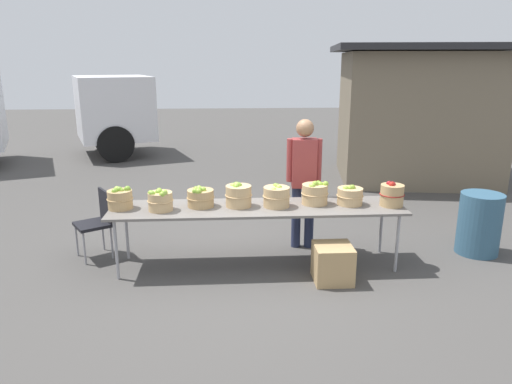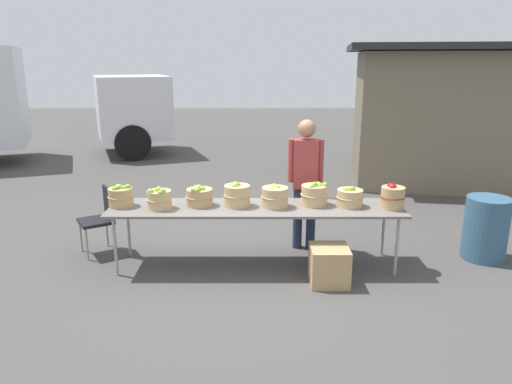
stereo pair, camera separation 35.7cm
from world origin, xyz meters
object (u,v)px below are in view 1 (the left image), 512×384
apple_basket_green_2 (200,197)px  apple_basket_red_0 (392,195)px  vendor_adult (304,174)px  apple_basket_green_6 (350,196)px  trash_barrel (479,224)px  market_table (258,209)px  folding_chair (98,218)px  apple_basket_green_4 (276,196)px  apple_basket_green_0 (120,199)px  apple_basket_green_1 (160,200)px  apple_basket_green_5 (315,193)px  produce_crate (333,263)px  apple_basket_green_3 (238,195)px

apple_basket_green_2 → apple_basket_red_0: (2.29, -0.11, 0.03)m
vendor_adult → apple_basket_green_2: bearing=25.9°
apple_basket_green_6 → trash_barrel: (1.77, 0.18, -0.46)m
market_table → apple_basket_green_6: 1.13m
folding_chair → trash_barrel: (4.89, -0.20, -0.11)m
apple_basket_green_4 → trash_barrel: 2.72m
apple_basket_green_0 → apple_basket_green_4: size_ratio=0.92×
apple_basket_green_0 → apple_basket_green_2: size_ratio=0.92×
market_table → apple_basket_green_4: bearing=-0.8°
apple_basket_green_6 → apple_basket_red_0: (0.49, -0.08, 0.03)m
apple_basket_green_1 → apple_basket_green_5: size_ratio=0.91×
market_table → apple_basket_green_0: (-1.62, 0.03, 0.15)m
apple_basket_red_0 → vendor_adult: 1.16m
folding_chair → apple_basket_red_0: bearing=51.1°
apple_basket_green_6 → apple_basket_red_0: size_ratio=1.07×
apple_basket_green_0 → apple_basket_green_6: apple_basket_green_0 is taller
vendor_adult → trash_barrel: 2.36m
apple_basket_green_1 → produce_crate: bearing=-12.1°
apple_basket_green_0 → apple_basket_red_0: bearing=-1.5°
apple_basket_green_5 → trash_barrel: 2.24m
market_table → apple_basket_red_0: size_ratio=11.53×
apple_basket_green_0 → apple_basket_green_4: apple_basket_green_4 is taller
vendor_adult → trash_barrel: size_ratio=2.15×
apple_basket_green_6 → apple_basket_green_3: bearing=179.6°
apple_basket_green_6 → apple_basket_green_0: bearing=180.0°
market_table → apple_basket_green_6: bearing=1.4°
apple_basket_green_1 → vendor_adult: size_ratio=0.18×
folding_chair → trash_barrel: size_ratio=1.07×
market_table → folding_chair: folding_chair is taller
apple_basket_green_5 → apple_basket_green_6: apple_basket_green_5 is taller
apple_basket_green_6 → vendor_adult: 0.74m
folding_chair → trash_barrel: bearing=56.0°
apple_basket_green_2 → apple_basket_red_0: apple_basket_red_0 is taller
apple_basket_green_0 → apple_basket_green_3: bearing=0.3°
vendor_adult → produce_crate: 1.34m
apple_basket_green_3 → apple_basket_red_0: bearing=-2.9°
apple_basket_green_4 → folding_chair: apple_basket_green_4 is taller
apple_basket_green_1 → apple_basket_green_0: bearing=168.3°
apple_basket_green_0 → vendor_adult: bearing=13.4°
apple_basket_red_0 → apple_basket_green_4: bearing=177.7°
apple_basket_green_0 → apple_basket_green_1: 0.49m
apple_basket_green_4 → folding_chair: bearing=169.6°
folding_chair → apple_basket_green_2: bearing=43.5°
apple_basket_green_1 → apple_basket_green_6: bearing=2.5°
apple_basket_green_2 → apple_basket_green_5: bearing=0.9°
apple_basket_green_1 → apple_basket_green_6: apple_basket_green_1 is taller
vendor_adult → produce_crate: (0.18, -1.06, -0.80)m
apple_basket_green_4 → vendor_adult: vendor_adult is taller
apple_basket_green_5 → apple_basket_green_3: bearing=-177.5°
market_table → folding_chair: bearing=168.5°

